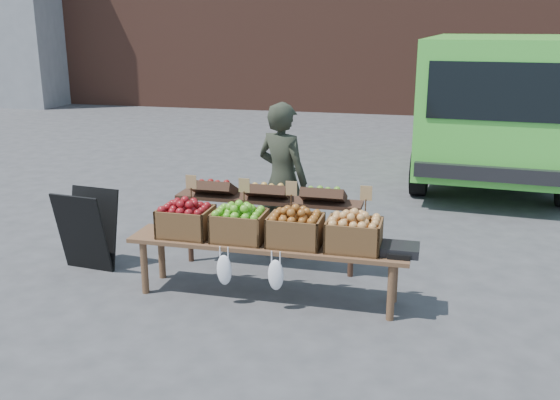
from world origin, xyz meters
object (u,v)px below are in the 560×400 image
(delivery_van, at_px, (495,108))
(crate_russet_pears, at_px, (239,226))
(crate_red_apples, at_px, (295,230))
(crate_green_apples, at_px, (354,235))
(vendor, at_px, (282,180))
(display_bench, at_px, (267,270))
(back_table, at_px, (268,223))
(weighing_scale, at_px, (400,249))
(crate_golden_apples, at_px, (186,222))
(chalkboard_sign, at_px, (88,230))

(delivery_van, bearing_deg, crate_russet_pears, -111.22)
(crate_red_apples, distance_m, crate_green_apples, 0.55)
(vendor, relative_size, crate_red_apples, 3.52)
(crate_green_apples, bearing_deg, vendor, 128.79)
(display_bench, bearing_deg, crate_red_apples, 0.00)
(back_table, relative_size, weighing_scale, 6.18)
(delivery_van, height_order, crate_russet_pears, delivery_van)
(crate_green_apples, xyz_separation_m, weighing_scale, (0.43, 0.00, -0.10))
(crate_golden_apples, distance_m, weighing_scale, 2.08)
(vendor, bearing_deg, back_table, 108.67)
(display_bench, distance_m, weighing_scale, 1.29)
(crate_russet_pears, bearing_deg, weighing_scale, 0.00)
(crate_golden_apples, distance_m, crate_green_apples, 1.65)
(chalkboard_sign, relative_size, weighing_scale, 2.60)
(display_bench, distance_m, crate_green_apples, 0.93)
(delivery_van, xyz_separation_m, back_table, (-2.64, -5.10, -0.67))
(crate_golden_apples, bearing_deg, crate_green_apples, 0.00)
(display_bench, height_order, crate_red_apples, crate_red_apples)
(crate_golden_apples, bearing_deg, display_bench, 0.00)
(chalkboard_sign, distance_m, crate_russet_pears, 1.83)
(chalkboard_sign, height_order, crate_golden_apples, chalkboard_sign)
(crate_green_apples, bearing_deg, display_bench, 180.00)
(delivery_van, distance_m, vendor, 5.30)
(crate_russet_pears, xyz_separation_m, crate_green_apples, (1.10, 0.00, 0.00))
(back_table, bearing_deg, crate_russet_pears, -96.88)
(delivery_van, bearing_deg, crate_red_apples, -106.62)
(crate_russet_pears, bearing_deg, display_bench, 0.00)
(delivery_van, relative_size, chalkboard_sign, 5.99)
(crate_red_apples, height_order, crate_green_apples, same)
(crate_russet_pears, relative_size, weighing_scale, 1.47)
(chalkboard_sign, xyz_separation_m, crate_green_apples, (2.90, -0.25, 0.27))
(display_bench, bearing_deg, back_table, 104.64)
(delivery_van, xyz_separation_m, display_bench, (-2.45, -5.82, -0.90))
(chalkboard_sign, distance_m, back_table, 1.94)
(crate_green_apples, bearing_deg, crate_golden_apples, 180.00)
(display_bench, bearing_deg, weighing_scale, 0.00)
(back_table, relative_size, crate_green_apples, 4.20)
(display_bench, distance_m, crate_russet_pears, 0.51)
(crate_russet_pears, bearing_deg, crate_green_apples, 0.00)
(delivery_van, bearing_deg, vendor, -115.59)
(crate_green_apples, bearing_deg, crate_russet_pears, 180.00)
(crate_golden_apples, xyz_separation_m, crate_red_apples, (1.10, 0.00, 0.00))
(chalkboard_sign, bearing_deg, vendor, 32.85)
(display_bench, distance_m, crate_red_apples, 0.51)
(display_bench, xyz_separation_m, crate_green_apples, (0.82, 0.00, 0.42))
(chalkboard_sign, bearing_deg, delivery_van, 57.02)
(crate_russet_pears, relative_size, crate_red_apples, 1.00)
(crate_red_apples, bearing_deg, chalkboard_sign, 174.04)
(crate_red_apples, bearing_deg, weighing_scale, 0.00)
(delivery_van, height_order, crate_golden_apples, delivery_van)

